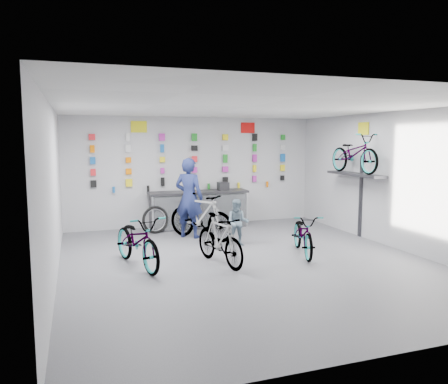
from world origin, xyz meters
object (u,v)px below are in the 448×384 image
object	(u,v)px
clerk	(189,198)
bike_left	(137,241)
counter	(199,210)
bike_right	(303,234)
customer	(238,223)
bike_center	(220,240)
bike_service	(201,216)

from	to	relation	value
clerk	bike_left	bearing A→B (deg)	92.99
counter	bike_right	size ratio (longest dim) A/B	1.62
bike_left	customer	xyz separation A→B (m)	(2.37, 0.94, 0.03)
bike_left	bike_right	world-z (taller)	bike_left
bike_right	clerk	bearing A→B (deg)	145.60
bike_center	clerk	world-z (taller)	clerk
bike_right	customer	xyz separation A→B (m)	(-1.03, 1.16, 0.09)
bike_left	customer	world-z (taller)	customer
bike_right	clerk	xyz separation A→B (m)	(-1.86, 2.33, 0.54)
counter	bike_right	xyz separation A→B (m)	(1.31, -3.41, -0.05)
bike_service	customer	world-z (taller)	bike_service
counter	clerk	bearing A→B (deg)	-116.59
counter	customer	bearing A→B (deg)	-82.69
bike_service	customer	distance (m)	1.07
customer	counter	bearing A→B (deg)	121.21
counter	bike_service	world-z (taller)	bike_service
counter	bike_center	size ratio (longest dim) A/B	1.67
counter	bike_service	bearing A→B (deg)	-103.72
counter	bike_left	distance (m)	3.81
bike_left	counter	bearing A→B (deg)	41.94
bike_left	bike_service	bearing A→B (deg)	31.21
customer	bike_right	bearing A→B (deg)	-24.60
counter	clerk	world-z (taller)	clerk
clerk	customer	bearing A→B (deg)	164.53
counter	customer	size ratio (longest dim) A/B	2.55
bike_center	bike_right	bearing A→B (deg)	-9.15
bike_center	bike_right	xyz separation A→B (m)	(1.89, 0.14, -0.05)
bike_right	bike_service	world-z (taller)	bike_service
bike_center	clerk	xyz separation A→B (m)	(0.03, 2.46, 0.49)
counter	bike_center	world-z (taller)	counter
bike_left	bike_center	distance (m)	1.55
bike_right	counter	bearing A→B (deg)	128.11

